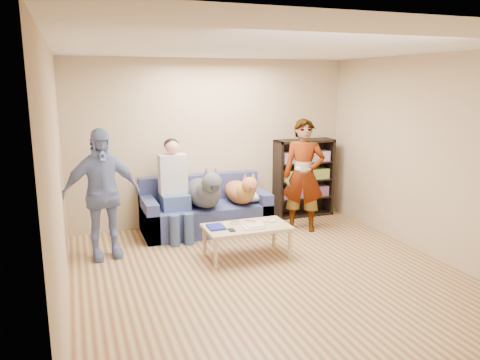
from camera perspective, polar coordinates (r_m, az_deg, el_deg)
name	(u,v)px	position (r m, az deg, el deg)	size (l,w,h in m)	color
ground	(275,281)	(5.52, 4.34, -12.17)	(5.00, 5.00, 0.00)	brown
ceiling	(279,47)	(5.05, 4.83, 15.84)	(5.00, 5.00, 0.00)	white
wall_back	(212,142)	(7.45, -3.42, 4.59)	(4.50, 4.50, 0.00)	tan
wall_front	(449,243)	(3.11, 24.13, -7.06)	(4.50, 4.50, 0.00)	tan
wall_left	(58,186)	(4.69, -21.36, -0.64)	(5.00, 5.00, 0.00)	tan
wall_right	(441,159)	(6.39, 23.29, 2.40)	(5.00, 5.00, 0.00)	tan
blanket	(251,197)	(7.23, 1.41, -2.04)	(0.43, 0.36, 0.15)	#A5A5A9
person_standing_right	(304,176)	(7.13, 7.76, 0.55)	(0.62, 0.41, 1.71)	gray
person_standing_left	(102,194)	(6.21, -16.53, -1.65)	(0.99, 0.41, 1.69)	#7D92C8
held_controller	(298,168)	(6.84, 7.09, 1.43)	(0.04, 0.12, 0.03)	white
notebook_blue	(216,227)	(6.00, -2.93, -5.74)	(0.20, 0.26, 0.03)	navy
papers	(253,227)	(6.01, 1.62, -5.75)	(0.26, 0.20, 0.01)	beige
magazine	(255,225)	(6.03, 1.82, -5.54)	(0.22, 0.17, 0.01)	#BEB498
camera_silver	(235,222)	(6.14, -0.62, -5.17)	(0.11, 0.06, 0.05)	silver
controller_a	(264,220)	(6.26, 2.91, -4.94)	(0.04, 0.13, 0.03)	silver
controller_b	(272,221)	(6.22, 3.88, -5.06)	(0.09, 0.06, 0.03)	white
headphone_cup_a	(262,224)	(6.13, 2.65, -5.36)	(0.07, 0.07, 0.02)	white
headphone_cup_b	(259,222)	(6.20, 2.37, -5.16)	(0.07, 0.07, 0.02)	white
pen_orange	(250,229)	(5.93, 1.20, -6.02)	(0.01, 0.01, 0.14)	#C7621C
pen_black	(250,221)	(6.28, 1.28, -4.98)	(0.01, 0.01, 0.14)	black
wallet	(232,230)	(5.89, -1.04, -6.11)	(0.07, 0.12, 0.01)	black
sofa	(205,212)	(7.21, -4.31, -3.95)	(1.90, 0.85, 0.82)	#515B93
person_seated	(174,185)	(6.86, -7.99, -0.62)	(0.40, 0.73, 1.47)	#455899
dog_gray	(204,191)	(6.89, -4.38, -1.38)	(0.47, 1.28, 0.68)	#464850
dog_tan	(241,191)	(7.08, 0.12, -1.37)	(0.38, 1.15, 0.55)	#BA6539
coffee_table	(247,229)	(6.09, 0.83, -6.01)	(1.10, 0.60, 0.42)	tan
bookshelf	(303,176)	(7.97, 7.73, 0.48)	(1.00, 0.34, 1.30)	black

